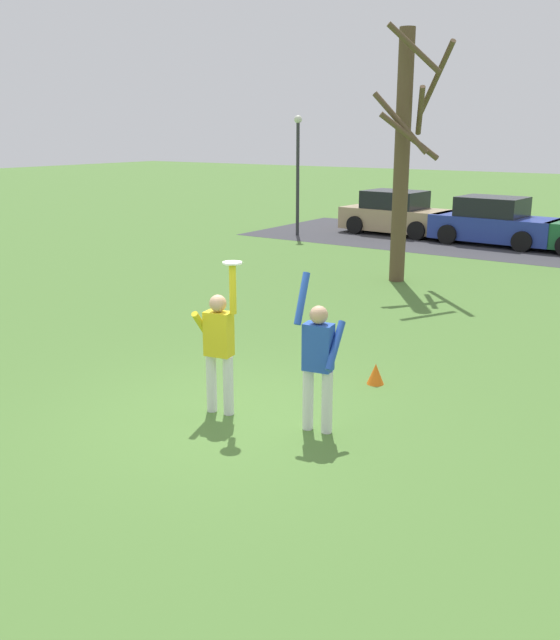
# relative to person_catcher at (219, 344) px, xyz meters

# --- Properties ---
(ground_plane) EXTENTS (120.00, 120.00, 0.00)m
(ground_plane) POSITION_rel_person_catcher_xyz_m (0.25, -0.04, -0.98)
(ground_plane) COLOR #4C7533
(person_catcher) EXTENTS (0.57, 0.49, 2.08)m
(person_catcher) POSITION_rel_person_catcher_xyz_m (0.00, 0.00, 0.00)
(person_catcher) COLOR silver
(person_catcher) RESTS_ON ground_plane
(person_defender) EXTENTS (0.59, 0.50, 2.04)m
(person_defender) POSITION_rel_person_catcher_xyz_m (1.40, 0.24, -0.00)
(person_defender) COLOR silver
(person_defender) RESTS_ON ground_plane
(frisbee_disc) EXTENTS (0.25, 0.25, 0.02)m
(frisbee_disc) POSITION_rel_person_catcher_xyz_m (0.22, 0.04, 1.11)
(frisbee_disc) COLOR white
(frisbee_disc) RESTS_ON person_catcher
(parked_car_tan) EXTENTS (4.21, 2.25, 1.59)m
(parked_car_tan) POSITION_rel_person_catcher_xyz_m (-5.37, 17.03, -0.25)
(parked_car_tan) COLOR tan
(parked_car_tan) RESTS_ON ground_plane
(parked_car_blue) EXTENTS (4.21, 2.25, 1.59)m
(parked_car_blue) POSITION_rel_person_catcher_xyz_m (-1.59, 16.61, -0.25)
(parked_car_blue) COLOR #233893
(parked_car_blue) RESTS_ON ground_plane
(bare_tree_tall) EXTENTS (1.66, 2.24, 6.10)m
(bare_tree_tall) POSITION_rel_person_catcher_xyz_m (-1.68, 9.30, 2.27)
(bare_tree_tall) COLOR brown
(bare_tree_tall) RESTS_ON ground_plane
(lamppost_by_lot) EXTENTS (0.28, 0.28, 4.26)m
(lamppost_by_lot) POSITION_rel_person_catcher_xyz_m (-8.23, 14.66, 1.60)
(lamppost_by_lot) COLOR #2D2D33
(lamppost_by_lot) RESTS_ON ground_plane
(field_cone_orange) EXTENTS (0.26, 0.26, 0.32)m
(field_cone_orange) POSITION_rel_person_catcher_xyz_m (1.24, 2.19, -0.82)
(field_cone_orange) COLOR orange
(field_cone_orange) RESTS_ON ground_plane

